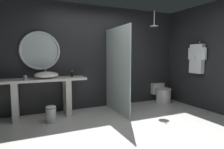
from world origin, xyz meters
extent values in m
plane|color=silver|center=(0.00, 0.00, 0.00)|extent=(5.76, 5.76, 0.00)
cube|color=#232326|center=(0.00, 1.90, 1.30)|extent=(4.80, 0.10, 2.60)
cube|color=#232326|center=(2.35, 0.76, 1.30)|extent=(0.10, 2.47, 2.60)
cube|color=silver|center=(-1.43, 1.57, 0.83)|extent=(1.87, 0.52, 0.05)
cube|color=silver|center=(-1.96, 1.57, 0.40)|extent=(0.12, 0.44, 0.80)
cube|color=silver|center=(-0.89, 1.57, 0.40)|extent=(0.12, 0.44, 0.80)
ellipsoid|color=white|center=(-1.33, 1.54, 0.93)|extent=(0.51, 0.42, 0.15)
cylinder|color=silver|center=(-1.33, 1.73, 0.96)|extent=(0.02, 0.02, 0.21)
cylinder|color=silver|center=(-1.33, 1.66, 1.05)|extent=(0.02, 0.14, 0.02)
cylinder|color=silver|center=(-1.75, 1.52, 0.90)|extent=(0.07, 0.07, 0.09)
cylinder|color=black|center=(-0.76, 1.61, 0.91)|extent=(0.05, 0.05, 0.12)
cylinder|color=silver|center=(-0.76, 1.61, 0.98)|extent=(0.03, 0.03, 0.02)
torus|color=silver|center=(-1.43, 1.81, 1.45)|extent=(0.87, 0.05, 0.87)
cylinder|color=#B2BCC1|center=(-1.43, 1.82, 1.45)|extent=(0.79, 0.01, 0.79)
cube|color=silver|center=(0.21, 1.22, 1.00)|extent=(0.02, 1.26, 2.00)
cylinder|color=silver|center=(1.36, 1.38, 2.31)|extent=(0.02, 0.02, 0.38)
cylinder|color=silver|center=(1.36, 1.38, 2.11)|extent=(0.22, 0.22, 0.02)
sphere|color=silver|center=(2.28, 0.73, 1.68)|extent=(0.04, 0.04, 0.04)
cube|color=white|center=(2.21, 0.73, 1.26)|extent=(0.12, 0.37, 0.73)
cylinder|color=white|center=(2.21, 0.51, 1.39)|extent=(0.12, 0.12, 0.30)
cylinder|color=white|center=(2.21, 0.94, 1.39)|extent=(0.12, 0.12, 0.30)
sphere|color=white|center=(2.13, 0.73, 1.30)|extent=(0.07, 0.07, 0.07)
cylinder|color=white|center=(1.84, 1.51, 0.20)|extent=(0.41, 0.41, 0.40)
ellipsoid|color=white|center=(1.84, 1.51, 0.41)|extent=(0.44, 0.48, 0.02)
cube|color=white|center=(1.84, 1.79, 0.36)|extent=(0.40, 0.14, 0.32)
cylinder|color=silver|center=(-1.31, 1.13, 0.15)|extent=(0.20, 0.20, 0.30)
ellipsoid|color=silver|center=(-1.31, 1.13, 0.32)|extent=(0.20, 0.20, 0.06)
camera|label=1|loc=(-1.70, -2.73, 1.36)|focal=30.20mm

